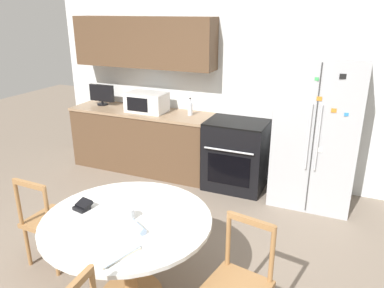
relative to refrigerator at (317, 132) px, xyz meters
The scene contains 15 objects.
ground_plane 2.72m from the refrigerator, 119.58° to the right, with size 14.00×14.00×0.00m, color gray.
back_wall 1.70m from the refrigerator, 167.31° to the left, with size 5.20×0.44×2.60m.
kitchen_counter 2.47m from the refrigerator, behind, with size 2.11×0.64×0.90m.
refrigerator is the anchor object (origin of this frame).
oven_range 1.07m from the refrigerator, behind, with size 0.77×0.68×1.08m.
microwave 2.32m from the refrigerator, behind, with size 0.56×0.36×0.27m.
countertop_tv 3.14m from the refrigerator, behind, with size 0.41×0.16×0.31m.
counter_bottle 1.68m from the refrigerator, behind, with size 0.07×0.07×0.24m.
dining_table 2.61m from the refrigerator, 116.60° to the right, with size 1.33×1.33×0.74m.
dining_chair_right 2.41m from the refrigerator, 95.70° to the right, with size 0.49×0.49×0.90m.
dining_chair_left 3.07m from the refrigerator, 133.08° to the right, with size 0.43×0.43×0.90m.
candle_glass 2.57m from the refrigerator, 116.41° to the right, with size 0.09×0.09×0.08m.
folded_napkin 2.62m from the refrigerator, 112.40° to the right, with size 0.18×0.14×0.05m.
wallet 2.81m from the refrigerator, 124.00° to the right, with size 0.14×0.15×0.07m.
mail_stack 2.90m from the refrigerator, 110.34° to the right, with size 0.33×0.37×0.02m.
Camera 1 is at (1.58, -2.21, 2.28)m, focal length 35.00 mm.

